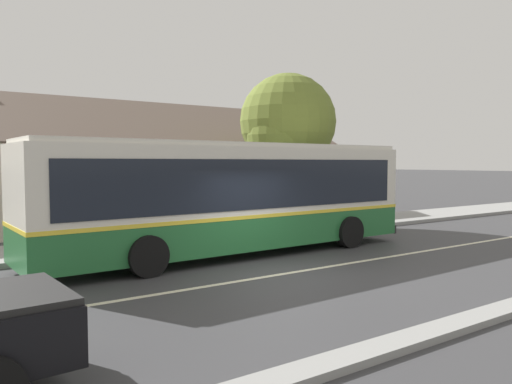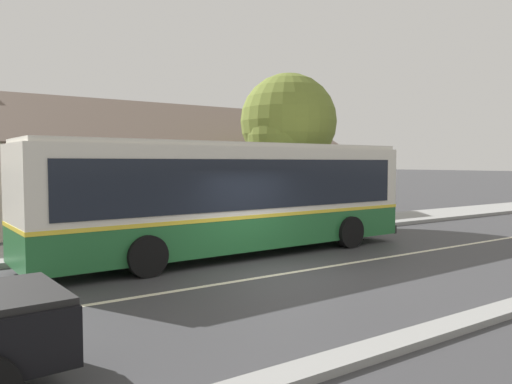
% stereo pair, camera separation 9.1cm
% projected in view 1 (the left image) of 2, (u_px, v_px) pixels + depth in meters
% --- Properties ---
extents(ground_plane, '(300.00, 300.00, 0.00)m').
position_uv_depth(ground_plane, '(284.00, 274.00, 12.09)').
color(ground_plane, '#38383A').
extents(sidewalk_far, '(60.00, 3.00, 0.15)m').
position_uv_depth(sidewalk_far, '(176.00, 240.00, 17.00)').
color(sidewalk_far, gray).
rests_on(sidewalk_far, ground).
extents(curb_near, '(60.00, 0.50, 0.12)m').
position_uv_depth(curb_near, '(463.00, 323.00, 8.19)').
color(curb_near, gray).
rests_on(curb_near, ground).
extents(lane_divider_stripe, '(60.00, 0.16, 0.01)m').
position_uv_depth(lane_divider_stripe, '(284.00, 274.00, 12.09)').
color(lane_divider_stripe, beige).
rests_on(lane_divider_stripe, ground).
extents(community_building, '(21.78, 9.32, 6.69)m').
position_uv_depth(community_building, '(106.00, 181.00, 23.38)').
color(community_building, beige).
rests_on(community_building, ground).
extents(transit_bus, '(11.91, 3.01, 3.26)m').
position_uv_depth(transit_bus, '(233.00, 195.00, 14.57)').
color(transit_bus, '#236633').
rests_on(transit_bus, ground).
extents(street_tree_primary, '(3.98, 3.98, 6.38)m').
position_uv_depth(street_tree_primary, '(286.00, 126.00, 20.58)').
color(street_tree_primary, '#4C3828').
rests_on(street_tree_primary, ground).
extents(bus_stop_sign, '(0.36, 0.07, 2.40)m').
position_uv_depth(bus_stop_sign, '(324.00, 190.00, 19.44)').
color(bus_stop_sign, gray).
rests_on(bus_stop_sign, sidewalk_far).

